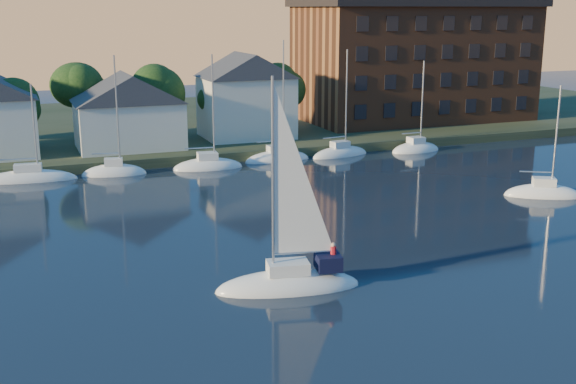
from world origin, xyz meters
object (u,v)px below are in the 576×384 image
condo_block (414,54)px  hero_sailboat (290,279)px  clubhouse_east (246,95)px  drifting_sailboat_right (543,195)px  clubhouse_centre (128,110)px

condo_block → hero_sailboat: condo_block is taller
clubhouse_east → drifting_sailboat_right: clubhouse_east is taller
condo_block → hero_sailboat: (-37.74, -50.12, -9.23)m
clubhouse_east → condo_block: (26.00, 5.95, 3.79)m
hero_sailboat → drifting_sailboat_right: size_ratio=1.25×
clubhouse_centre → drifting_sailboat_right: bearing=-45.0°
hero_sailboat → clubhouse_east: bearing=-94.0°
clubhouse_centre → condo_block: bearing=11.2°
drifting_sailboat_right → condo_block: bearing=104.7°
drifting_sailboat_right → clubhouse_centre: bearing=163.7°
hero_sailboat → drifting_sailboat_right: bearing=-146.4°
condo_block → drifting_sailboat_right: bearing=-104.1°
condo_block → hero_sailboat: size_ratio=2.32×
clubhouse_centre → hero_sailboat: hero_sailboat is taller
condo_block → drifting_sailboat_right: (-9.64, -38.34, -9.69)m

